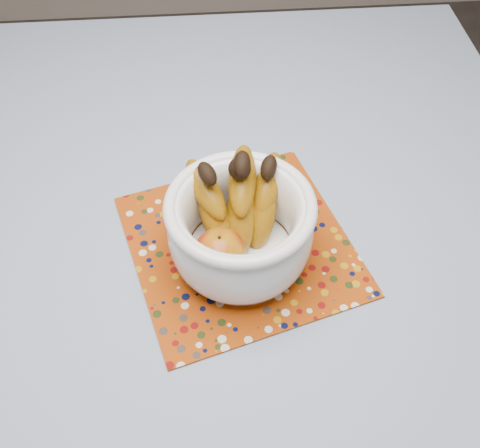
# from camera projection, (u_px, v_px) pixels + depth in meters

# --- Properties ---
(table) EXTENTS (1.20, 1.20, 0.75)m
(table) POSITION_uv_depth(u_px,v_px,m) (208.00, 240.00, 1.07)
(table) COLOR brown
(table) RESTS_ON ground
(tablecloth) EXTENTS (1.32, 1.32, 0.01)m
(tablecloth) POSITION_uv_depth(u_px,v_px,m) (206.00, 213.00, 1.01)
(tablecloth) COLOR #6374A5
(tablecloth) RESTS_ON table
(placemat) EXTENTS (0.44, 0.44, 0.00)m
(placemat) POSITION_uv_depth(u_px,v_px,m) (240.00, 245.00, 0.96)
(placemat) COLOR #963608
(placemat) RESTS_ON tablecloth
(fruit_bowl) EXTENTS (0.24, 0.25, 0.19)m
(fruit_bowl) POSITION_uv_depth(u_px,v_px,m) (239.00, 219.00, 0.88)
(fruit_bowl) COLOR white
(fruit_bowl) RESTS_ON placemat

